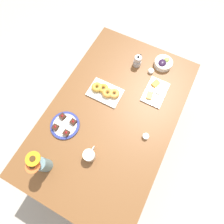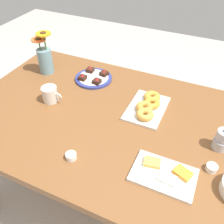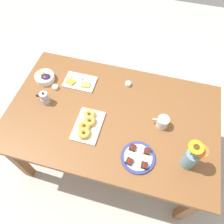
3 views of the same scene
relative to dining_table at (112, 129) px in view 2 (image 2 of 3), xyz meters
name	(u,v)px [view 2 (image 2 of 3)]	position (x,y,z in m)	size (l,w,h in m)	color
ground_plane	(112,195)	(0.00, 0.00, -0.65)	(6.00, 6.00, 0.00)	#B7B2A8
dining_table	(112,129)	(0.00, 0.00, 0.00)	(1.60, 1.00, 0.74)	brown
coffee_mug	(50,94)	(-0.37, -0.01, 0.13)	(0.12, 0.09, 0.09)	beige
cheese_platter	(164,174)	(0.34, -0.24, 0.10)	(0.26, 0.17, 0.03)	white
croissant_platter	(148,106)	(0.15, 0.14, 0.11)	(0.19, 0.28, 0.05)	white
jam_cup_honey	(212,168)	(0.52, -0.13, 0.10)	(0.05, 0.05, 0.03)	white
jam_cup_berry	(71,156)	(-0.05, -0.32, 0.10)	(0.05, 0.05, 0.03)	white
dessert_plate	(93,78)	(-0.26, 0.28, 0.10)	(0.23, 0.23, 0.05)	navy
flower_vase	(45,59)	(-0.58, 0.24, 0.18)	(0.13, 0.10, 0.27)	#6B939E
moka_pot	(222,140)	(0.53, 0.02, 0.13)	(0.11, 0.07, 0.12)	#B7B7BC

